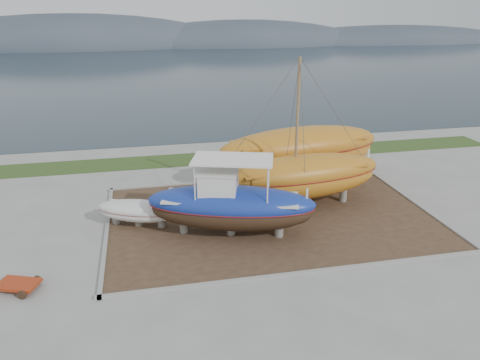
{
  "coord_description": "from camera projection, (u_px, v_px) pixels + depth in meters",
  "views": [
    {
      "loc": [
        -6.84,
        -19.34,
        11.48
      ],
      "look_at": [
        -1.82,
        4.0,
        2.44
      ],
      "focal_mm": 35.0,
      "sensor_mm": 36.0,
      "label": 1
    }
  ],
  "objects": [
    {
      "name": "orange_bare_hull",
      "position": [
        300.0,
        157.0,
        31.07
      ],
      "size": [
        11.84,
        5.18,
        3.75
      ],
      "primitive_type": null,
      "rotation": [
        0.0,
        0.0,
        0.16
      ],
      "color": "#B16D1B",
      "rests_on": "dirt_patch"
    },
    {
      "name": "sea",
      "position": [
        175.0,
        69.0,
        87.1
      ],
      "size": [
        260.0,
        100.0,
        0.04
      ],
      "primitive_type": null,
      "color": "#192933",
      "rests_on": "ground"
    },
    {
      "name": "dirt_patch",
      "position": [
        271.0,
        217.0,
        26.74
      ],
      "size": [
        18.0,
        12.0,
        0.06
      ],
      "primitive_type": "cube",
      "color": "#422D1E",
      "rests_on": "ground"
    },
    {
      "name": "red_trailer",
      "position": [
        18.0,
        286.0,
        19.92
      ],
      "size": [
        2.8,
        2.07,
        0.36
      ],
      "primitive_type": null,
      "rotation": [
        0.0,
        0.0,
        -0.36
      ],
      "color": "#AD3213",
      "rests_on": "ground"
    },
    {
      "name": "mountain_ridge",
      "position": [
        160.0,
        45.0,
        137.39
      ],
      "size": [
        200.0,
        36.0,
        20.0
      ],
      "primitive_type": null,
      "color": "#333D49",
      "rests_on": "ground"
    },
    {
      "name": "white_dinghy",
      "position": [
        138.0,
        214.0,
        25.49
      ],
      "size": [
        4.82,
        3.23,
        1.36
      ],
      "primitive_type": null,
      "rotation": [
        0.0,
        0.0,
        -0.37
      ],
      "color": "silver",
      "rests_on": "dirt_patch"
    },
    {
      "name": "curb_frame",
      "position": [
        271.0,
        216.0,
        26.72
      ],
      "size": [
        18.6,
        12.6,
        0.15
      ],
      "primitive_type": null,
      "color": "gray",
      "rests_on": "ground"
    },
    {
      "name": "blue_caique",
      "position": [
        231.0,
        197.0,
        23.95
      ],
      "size": [
        9.15,
        5.18,
        4.2
      ],
      "primitive_type": null,
      "rotation": [
        0.0,
        0.0,
        -0.3
      ],
      "color": "navy",
      "rests_on": "dirt_patch"
    },
    {
      "name": "ground",
      "position": [
        293.0,
        251.0,
        23.09
      ],
      "size": [
        140.0,
        140.0,
        0.0
      ],
      "primitive_type": "plane",
      "color": "gray",
      "rests_on": "ground"
    },
    {
      "name": "grass_strip",
      "position": [
        232.0,
        157.0,
        37.25
      ],
      "size": [
        44.0,
        3.0,
        0.08
      ],
      "primitive_type": "cube",
      "color": "#284219",
      "rests_on": "ground"
    },
    {
      "name": "orange_sailboat",
      "position": [
        305.0,
        136.0,
        26.49
      ],
      "size": [
        10.01,
        3.84,
        8.77
      ],
      "primitive_type": null,
      "rotation": [
        0.0,
        0.0,
        0.1
      ],
      "color": "#B16D1B",
      "rests_on": "dirt_patch"
    }
  ]
}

